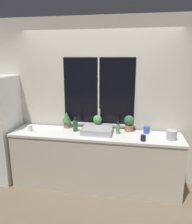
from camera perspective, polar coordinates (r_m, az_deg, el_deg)
ground_plane at (r=3.61m, az=-1.06°, el=-20.89°), size 14.00×14.00×0.00m
wall_back at (r=3.65m, az=0.77°, el=2.71°), size 8.00×0.09×2.70m
wall_left at (r=5.34m, az=-23.37°, el=5.15°), size 0.06×7.00×2.70m
counter at (r=3.62m, az=-0.21°, el=-12.44°), size 2.68×0.59×0.91m
sink at (r=3.46m, az=0.34°, el=-4.73°), size 0.47×0.43×0.35m
potted_plant_left at (r=3.71m, az=-7.69°, el=-1.81°), size 0.15×0.15×0.27m
potted_plant_center at (r=3.59m, az=0.45°, el=-2.41°), size 0.14×0.14×0.24m
potted_plant_right at (r=3.54m, az=8.63°, el=-2.76°), size 0.16×0.16×0.26m
soap_bottle at (r=3.43m, az=5.74°, el=-4.36°), size 0.06×0.06×0.20m
bottle_tall at (r=3.54m, az=-5.43°, el=-3.52°), size 0.07×0.07×0.23m
mug_white at (r=3.69m, az=-16.84°, el=-4.07°), size 0.07×0.07×0.10m
mug_blue at (r=3.54m, az=13.06°, el=-4.57°), size 0.09×0.09×0.10m
mug_black at (r=3.21m, az=12.22°, el=-6.64°), size 0.07×0.07×0.09m
kettle at (r=3.36m, az=19.12°, el=-5.58°), size 0.15×0.15×0.15m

